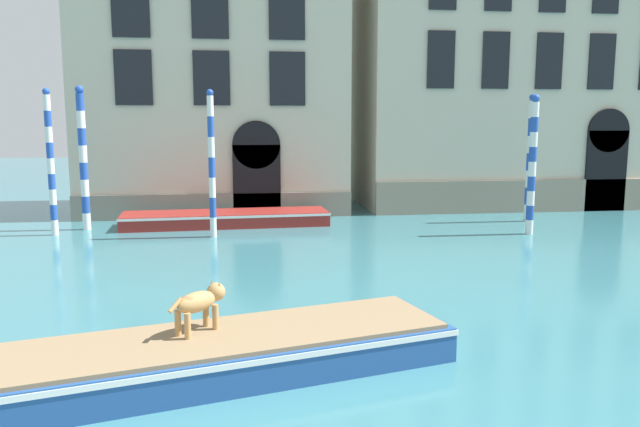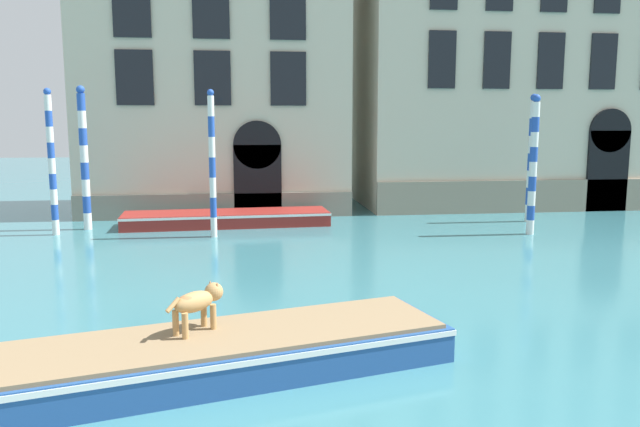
{
  "view_description": "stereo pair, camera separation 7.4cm",
  "coord_description": "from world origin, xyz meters",
  "px_view_note": "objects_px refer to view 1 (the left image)",
  "views": [
    {
      "loc": [
        0.56,
        -2.15,
        3.58
      ],
      "look_at": [
        2.59,
        13.48,
        1.2
      ],
      "focal_mm": 35.0,
      "sensor_mm": 36.0,
      "label": 1
    },
    {
      "loc": [
        0.63,
        -2.16,
        3.58
      ],
      "look_at": [
        2.59,
        13.48,
        1.2
      ],
      "focal_mm": 35.0,
      "sensor_mm": 36.0,
      "label": 2
    }
  ],
  "objects_px": {
    "mooring_pole_0": "(83,158)",
    "mooring_pole_1": "(212,164)",
    "mooring_pole_2": "(51,162)",
    "boat_foreground": "(189,358)",
    "boat_moored_near_palazzo": "(226,218)",
    "mooring_pole_4": "(530,158)",
    "dog_on_deck": "(200,302)",
    "mooring_pole_3": "(532,165)"
  },
  "relations": [
    {
      "from": "mooring_pole_3",
      "to": "mooring_pole_2",
      "type": "bearing_deg",
      "value": 173.33
    },
    {
      "from": "mooring_pole_1",
      "to": "mooring_pole_2",
      "type": "bearing_deg",
      "value": 169.19
    },
    {
      "from": "mooring_pole_2",
      "to": "dog_on_deck",
      "type": "bearing_deg",
      "value": -65.52
    },
    {
      "from": "mooring_pole_1",
      "to": "mooring_pole_2",
      "type": "relative_size",
      "value": 0.99
    },
    {
      "from": "boat_foreground",
      "to": "mooring_pole_1",
      "type": "distance_m",
      "value": 10.9
    },
    {
      "from": "boat_moored_near_palazzo",
      "to": "mooring_pole_4",
      "type": "bearing_deg",
      "value": -5.8
    },
    {
      "from": "boat_foreground",
      "to": "boat_moored_near_palazzo",
      "type": "height_order",
      "value": "boat_foreground"
    },
    {
      "from": "dog_on_deck",
      "to": "mooring_pole_3",
      "type": "distance_m",
      "value": 13.66
    },
    {
      "from": "dog_on_deck",
      "to": "mooring_pole_3",
      "type": "xyz_separation_m",
      "value": [
        9.63,
        9.62,
        1.18
      ]
    },
    {
      "from": "mooring_pole_1",
      "to": "mooring_pole_4",
      "type": "relative_size",
      "value": 1.0
    },
    {
      "from": "boat_foreground",
      "to": "mooring_pole_1",
      "type": "xyz_separation_m",
      "value": [
        -0.08,
        10.72,
        1.95
      ]
    },
    {
      "from": "dog_on_deck",
      "to": "mooring_pole_4",
      "type": "distance_m",
      "value": 16.12
    },
    {
      "from": "mooring_pole_0",
      "to": "mooring_pole_2",
      "type": "bearing_deg",
      "value": -129.95
    },
    {
      "from": "mooring_pole_0",
      "to": "mooring_pole_4",
      "type": "bearing_deg",
      "value": -0.98
    },
    {
      "from": "dog_on_deck",
      "to": "mooring_pole_2",
      "type": "relative_size",
      "value": 0.17
    },
    {
      "from": "dog_on_deck",
      "to": "mooring_pole_2",
      "type": "distance_m",
      "value": 12.53
    },
    {
      "from": "mooring_pole_1",
      "to": "mooring_pole_4",
      "type": "bearing_deg",
      "value": 8.25
    },
    {
      "from": "mooring_pole_0",
      "to": "mooring_pole_2",
      "type": "xyz_separation_m",
      "value": [
        -0.76,
        -0.9,
        -0.07
      ]
    },
    {
      "from": "mooring_pole_0",
      "to": "mooring_pole_4",
      "type": "height_order",
      "value": "mooring_pole_0"
    },
    {
      "from": "boat_moored_near_palazzo",
      "to": "mooring_pole_4",
      "type": "relative_size",
      "value": 1.58
    },
    {
      "from": "mooring_pole_1",
      "to": "dog_on_deck",
      "type": "bearing_deg",
      "value": -88.7
    },
    {
      "from": "boat_foreground",
      "to": "mooring_pole_2",
      "type": "relative_size",
      "value": 1.73
    },
    {
      "from": "mooring_pole_4",
      "to": "dog_on_deck",
      "type": "bearing_deg",
      "value": -131.76
    },
    {
      "from": "mooring_pole_3",
      "to": "mooring_pole_4",
      "type": "relative_size",
      "value": 0.97
    },
    {
      "from": "mooring_pole_2",
      "to": "boat_moored_near_palazzo",
      "type": "bearing_deg",
      "value": 12.06
    },
    {
      "from": "mooring_pole_3",
      "to": "mooring_pole_1",
      "type": "bearing_deg",
      "value": 175.43
    },
    {
      "from": "boat_moored_near_palazzo",
      "to": "mooring_pole_2",
      "type": "bearing_deg",
      "value": -171.12
    },
    {
      "from": "boat_foreground",
      "to": "mooring_pole_2",
      "type": "height_order",
      "value": "mooring_pole_2"
    },
    {
      "from": "dog_on_deck",
      "to": "mooring_pole_3",
      "type": "relative_size",
      "value": 0.18
    },
    {
      "from": "mooring_pole_4",
      "to": "boat_moored_near_palazzo",
      "type": "bearing_deg",
      "value": 177.39
    },
    {
      "from": "mooring_pole_4",
      "to": "mooring_pole_2",
      "type": "bearing_deg",
      "value": -177.68
    },
    {
      "from": "boat_moored_near_palazzo",
      "to": "mooring_pole_1",
      "type": "distance_m",
      "value": 2.9
    },
    {
      "from": "dog_on_deck",
      "to": "mooring_pole_4",
      "type": "xyz_separation_m",
      "value": [
        10.71,
        11.99,
        1.24
      ]
    },
    {
      "from": "mooring_pole_2",
      "to": "mooring_pole_4",
      "type": "bearing_deg",
      "value": 2.32
    },
    {
      "from": "dog_on_deck",
      "to": "mooring_pole_0",
      "type": "height_order",
      "value": "mooring_pole_0"
    },
    {
      "from": "boat_foreground",
      "to": "mooring_pole_0",
      "type": "distance_m",
      "value": 13.42
    },
    {
      "from": "mooring_pole_0",
      "to": "mooring_pole_1",
      "type": "relative_size",
      "value": 1.04
    },
    {
      "from": "mooring_pole_3",
      "to": "mooring_pole_4",
      "type": "height_order",
      "value": "mooring_pole_4"
    },
    {
      "from": "mooring_pole_0",
      "to": "mooring_pole_2",
      "type": "height_order",
      "value": "mooring_pole_0"
    },
    {
      "from": "boat_foreground",
      "to": "mooring_pole_2",
      "type": "xyz_separation_m",
      "value": [
        -5.01,
        11.66,
        1.98
      ]
    },
    {
      "from": "boat_foreground",
      "to": "mooring_pole_2",
      "type": "distance_m",
      "value": 12.85
    },
    {
      "from": "mooring_pole_2",
      "to": "mooring_pole_4",
      "type": "distance_m",
      "value": 15.89
    }
  ]
}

